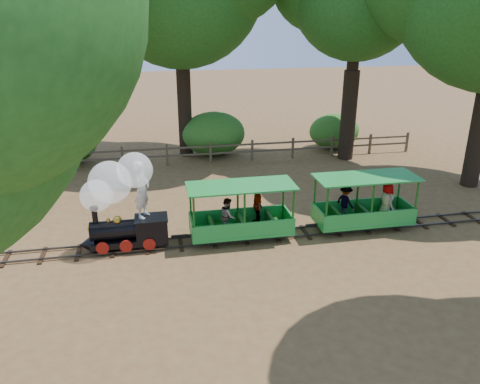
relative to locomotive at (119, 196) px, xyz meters
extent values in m
plane|color=olive|center=(4.68, -0.08, -1.69)|extent=(90.00, 90.00, 0.00)
cube|color=#3F3D3A|center=(4.68, -0.38, -1.62)|extent=(22.00, 0.05, 0.05)
cube|color=#3F3D3A|center=(4.68, 0.22, -1.62)|extent=(22.00, 0.05, 0.05)
cube|color=#382314|center=(4.68, -0.08, -1.67)|extent=(0.12, 1.00, 0.05)
cube|color=#382314|center=(-0.32, -0.08, -1.67)|extent=(0.12, 1.00, 0.05)
cube|color=#382314|center=(9.68, -0.08, -1.67)|extent=(0.12, 1.00, 0.05)
cube|color=black|center=(0.18, -0.08, -1.41)|extent=(2.25, 0.72, 0.18)
cylinder|color=black|center=(-0.17, -0.08, -1.03)|extent=(1.43, 0.57, 0.57)
cylinder|color=black|center=(-0.74, -0.08, -0.52)|extent=(0.16, 0.16, 0.45)
sphere|color=gold|center=(-0.12, -0.08, -0.72)|extent=(0.27, 0.27, 0.27)
cylinder|color=gold|center=(-0.38, -0.08, -0.70)|extent=(0.10, 0.10, 0.10)
cube|color=black|center=(0.85, -0.08, -1.03)|extent=(0.92, 0.72, 0.56)
cube|color=black|center=(0.85, -0.08, -0.73)|extent=(0.97, 0.78, 0.04)
cone|color=black|center=(-1.04, -0.08, -1.43)|extent=(0.46, 0.65, 0.65)
cylinder|color=gold|center=(-0.92, -0.08, -0.93)|extent=(0.10, 0.14, 0.14)
cylinder|color=maroon|center=(-0.58, -0.44, -1.41)|extent=(0.37, 0.06, 0.37)
cylinder|color=maroon|center=(-0.58, 0.29, -1.41)|extent=(0.37, 0.06, 0.37)
cylinder|color=maroon|center=(0.08, -0.44, -1.41)|extent=(0.37, 0.06, 0.37)
cylinder|color=maroon|center=(0.08, 0.29, -1.41)|extent=(0.37, 0.06, 0.37)
cylinder|color=maroon|center=(0.75, -0.44, -1.41)|extent=(0.37, 0.06, 0.37)
cylinder|color=maroon|center=(0.75, 0.29, -1.41)|extent=(0.37, 0.06, 0.37)
sphere|color=white|center=(-0.63, -0.03, 0.07)|extent=(0.92, 0.92, 0.92)
sphere|color=white|center=(-0.23, 0.02, 0.42)|extent=(1.23, 1.23, 1.23)
sphere|color=white|center=(0.49, 0.07, 0.73)|extent=(1.02, 1.02, 1.02)
imported|color=silver|center=(0.65, 0.02, 0.15)|extent=(0.63, 0.74, 1.72)
cube|color=green|center=(3.56, -0.08, -1.39)|extent=(3.13, 1.20, 0.09)
cube|color=#155914|center=(3.56, -0.08, -1.50)|extent=(2.81, 0.46, 0.13)
cube|color=green|center=(3.56, -0.64, -1.11)|extent=(3.13, 0.06, 0.46)
cube|color=green|center=(3.56, 0.48, -1.11)|extent=(3.13, 0.06, 0.46)
cube|color=green|center=(3.56, -0.08, 0.08)|extent=(3.26, 1.33, 0.05)
cylinder|color=#155914|center=(2.07, -0.62, -0.65)|extent=(0.06, 0.06, 1.47)
cylinder|color=#155914|center=(2.07, 0.47, -0.65)|extent=(0.06, 0.06, 1.47)
cylinder|color=#155914|center=(5.05, -0.62, -0.65)|extent=(0.06, 0.06, 1.47)
cylinder|color=#155914|center=(5.05, 0.47, -0.65)|extent=(0.06, 0.06, 1.47)
cube|color=#155914|center=(2.62, -0.08, -1.16)|extent=(0.11, 1.01, 0.37)
cube|color=#155914|center=(3.56, -0.08, -1.16)|extent=(0.11, 1.01, 0.37)
cube|color=#155914|center=(4.50, -0.08, -1.16)|extent=(0.11, 1.01, 0.37)
cylinder|color=black|center=(2.56, -0.39, -1.46)|extent=(0.26, 0.06, 0.26)
cylinder|color=black|center=(2.56, 0.24, -1.46)|extent=(0.26, 0.06, 0.26)
cylinder|color=black|center=(4.56, -0.39, -1.46)|extent=(0.26, 0.06, 0.26)
cylinder|color=black|center=(4.56, 0.24, -1.46)|extent=(0.26, 0.06, 0.26)
imported|color=gray|center=(3.12, -0.29, -0.77)|extent=(0.49, 0.60, 1.14)
imported|color=gray|center=(4.14, 0.22, -0.71)|extent=(0.31, 0.74, 1.27)
cube|color=green|center=(7.60, -0.08, -1.39)|extent=(3.13, 1.20, 0.09)
cube|color=#155914|center=(7.60, -0.08, -1.50)|extent=(2.81, 0.46, 0.13)
cube|color=green|center=(7.60, -0.64, -1.11)|extent=(3.13, 0.06, 0.46)
cube|color=green|center=(7.60, 0.48, -1.11)|extent=(3.13, 0.06, 0.46)
cube|color=green|center=(7.60, -0.08, 0.08)|extent=(3.26, 1.33, 0.05)
cylinder|color=#155914|center=(6.11, -0.62, -0.65)|extent=(0.06, 0.06, 1.47)
cylinder|color=#155914|center=(6.11, 0.47, -0.65)|extent=(0.06, 0.06, 1.47)
cylinder|color=#155914|center=(9.09, -0.62, -0.65)|extent=(0.06, 0.06, 1.47)
cylinder|color=#155914|center=(9.09, 0.47, -0.65)|extent=(0.06, 0.06, 1.47)
cube|color=#155914|center=(6.66, -0.08, -1.16)|extent=(0.11, 1.01, 0.37)
cube|color=#155914|center=(7.60, -0.08, -1.16)|extent=(0.11, 1.01, 0.37)
cube|color=#155914|center=(8.54, -0.08, -1.16)|extent=(0.11, 1.01, 0.37)
cylinder|color=black|center=(6.60, -0.39, -1.46)|extent=(0.26, 0.06, 0.26)
cylinder|color=black|center=(6.60, 0.24, -1.46)|extent=(0.26, 0.06, 0.26)
cylinder|color=black|center=(8.60, -0.39, -1.46)|extent=(0.26, 0.06, 0.26)
cylinder|color=black|center=(8.60, 0.24, -1.46)|extent=(0.26, 0.06, 0.26)
imported|color=gray|center=(7.05, 0.13, -0.79)|extent=(0.66, 0.82, 1.11)
imported|color=gray|center=(8.25, -0.30, -0.70)|extent=(0.47, 0.66, 1.28)
cylinder|color=#2D2116|center=(-3.82, 5.92, 0.39)|extent=(0.70, 0.70, 4.17)
cylinder|color=#2D2116|center=(-3.82, 5.92, 3.67)|extent=(0.52, 0.53, 2.38)
cylinder|color=#2D2116|center=(2.68, 9.42, 0.47)|extent=(0.66, 0.66, 4.33)
cylinder|color=#2D2116|center=(2.68, 9.42, 3.87)|extent=(0.50, 0.50, 2.47)
cylinder|color=#2D2116|center=(10.18, 7.42, 0.39)|extent=(0.72, 0.72, 4.16)
cylinder|color=#2D2116|center=(10.18, 7.42, 3.66)|extent=(0.54, 0.54, 2.38)
cylinder|color=#2D2116|center=(13.68, 2.92, 0.36)|extent=(0.68, 0.68, 4.10)
cube|color=brown|center=(-4.32, 7.92, -1.19)|extent=(0.10, 0.10, 1.00)
cube|color=brown|center=(-2.32, 7.92, -1.19)|extent=(0.10, 0.10, 1.00)
cube|color=brown|center=(-0.32, 7.92, -1.19)|extent=(0.10, 0.10, 1.00)
cube|color=brown|center=(1.68, 7.92, -1.19)|extent=(0.10, 0.10, 1.00)
cube|color=brown|center=(3.68, 7.92, -1.19)|extent=(0.10, 0.10, 1.00)
cube|color=brown|center=(5.68, 7.92, -1.19)|extent=(0.10, 0.10, 1.00)
cube|color=brown|center=(7.68, 7.92, -1.19)|extent=(0.10, 0.10, 1.00)
cube|color=brown|center=(9.68, 7.92, -1.19)|extent=(0.10, 0.10, 1.00)
cube|color=brown|center=(11.68, 7.92, -1.19)|extent=(0.10, 0.10, 1.00)
cube|color=brown|center=(13.68, 7.92, -1.19)|extent=(0.10, 0.10, 1.00)
cube|color=brown|center=(4.68, 7.92, -0.89)|extent=(18.00, 0.06, 0.08)
cube|color=brown|center=(4.68, 7.92, -1.24)|extent=(18.00, 0.06, 0.08)
ellipsoid|color=#2D6B1E|center=(-2.79, 9.22, -0.82)|extent=(2.52, 1.94, 1.74)
ellipsoid|color=#2D6B1E|center=(4.02, 9.22, -0.62)|extent=(3.08, 2.37, 2.14)
ellipsoid|color=#2D6B1E|center=(10.21, 9.22, -0.94)|extent=(2.17, 1.67, 1.50)
ellipsoid|color=#2D6B1E|center=(10.27, 9.22, -0.79)|extent=(2.60, 2.00, 1.80)
camera|label=1|loc=(1.03, -12.94, 4.97)|focal=35.00mm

